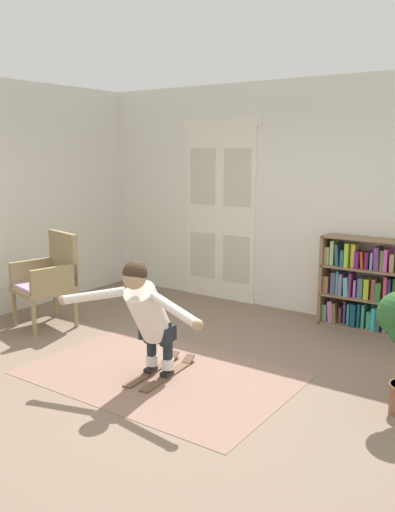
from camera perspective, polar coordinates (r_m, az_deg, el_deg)
name	(u,v)px	position (r m, az deg, el deg)	size (l,w,h in m)	color
ground_plane	(174,378)	(5.04, -2.47, -12.79)	(7.20, 7.20, 0.00)	#796452
back_wall	(299,199)	(6.89, 10.66, 6.00)	(6.00, 0.10, 2.90)	silver
double_door	(220,211)	(7.39, 2.40, 4.80)	(1.22, 0.05, 2.45)	silver
rug	(160,374)	(5.12, -4.00, -12.38)	(2.42, 1.60, 0.01)	#896858
bookshelf	(379,291)	(6.48, 18.70, -3.54)	(1.48, 0.30, 1.06)	#846548
wicker_chair	(49,277)	(6.54, -15.44, -2.19)	(0.73, 0.73, 1.10)	#8F7E56
skis_pair	(162,371)	(5.13, -3.81, -12.06)	(0.34, 0.84, 0.07)	brown
person_skier	(147,311)	(4.74, -5.42, -5.78)	(1.47, 0.69, 1.07)	white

